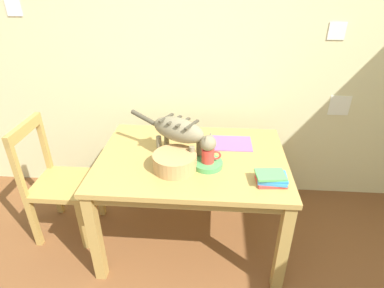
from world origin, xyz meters
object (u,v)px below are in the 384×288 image
Objects in this scene: cat at (181,132)px; wooden_chair_near at (57,182)px; coffee_mug at (208,155)px; magazine at (232,143)px; wicker_basket at (175,161)px; book_stack at (271,178)px; saucer_bowl at (208,164)px; dining_table at (192,167)px.

cat reaches higher than wooden_chair_near.
magazine is at bearing 62.69° from coffee_mug.
coffee_mug is 0.22m from wicker_basket.
coffee_mug is at bearing -117.67° from magazine.
cat is at bearing 80.48° from wicker_basket.
coffee_mug is 0.37m from magazine.
magazine is 0.53m from book_stack.
saucer_bowl is at bearing 158.07° from book_stack.
cat is 2.17× the size of wicker_basket.
book_stack is (0.58, -0.25, -0.17)m from cat.
wooden_chair_near is (-1.31, -0.19, -0.28)m from magazine.
book_stack is 0.61m from wicker_basket.
book_stack is 0.21× the size of wooden_chair_near.
wooden_chair_near is (-1.03, 0.02, -0.19)m from dining_table.
magazine is (0.28, 0.21, 0.09)m from dining_table.
cat is 0.46m from magazine.
saucer_bowl reaches higher than magazine.
book_stack is at bearing -10.46° from wicker_basket.
wooden_chair_near is at bearing 173.57° from saucer_bowl.
cat reaches higher than magazine.
wicker_basket is (-0.60, 0.11, 0.02)m from book_stack.
dining_table is 2.11× the size of cat.
magazine is (0.36, 0.22, -0.20)m from cat.
wicker_basket reaches higher than book_stack.
book_stack is (0.50, -0.27, 0.12)m from dining_table.
wicker_basket reaches higher than dining_table.
wicker_basket is (-0.10, -0.16, 0.14)m from dining_table.
book_stack is at bearing -28.25° from dining_table.
cat is 3.09× the size of saucer_bowl.
cat is 0.65m from book_stack.
saucer_bowl is 1.01× the size of book_stack.
cat reaches higher than book_stack.
cat reaches higher than coffee_mug.
cat reaches higher than saucer_bowl.
magazine is at bearing 114.81° from book_stack.
magazine is 1.50× the size of book_stack.
coffee_mug reaches higher than dining_table.
magazine is at bearing 62.15° from saucer_bowl.
saucer_bowl is 1.19m from wooden_chair_near.
magazine is at bearing 36.49° from dining_table.
cat is 1.07m from wooden_chair_near.
wicker_basket is at bearing -167.67° from saucer_bowl.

